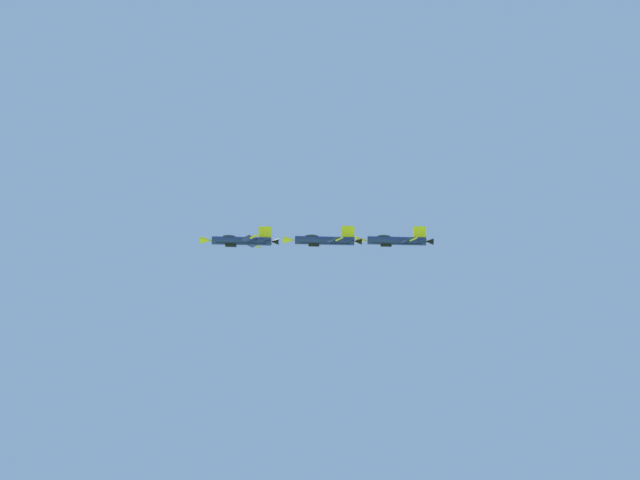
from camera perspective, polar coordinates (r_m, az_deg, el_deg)
fighter_jet_lead at (r=157.35m, az=-5.94°, el=-0.06°), size 15.94×7.14×7.86m
fighter_jet_left_wing at (r=155.92m, az=0.24°, el=-0.04°), size 15.94×6.23×8.52m
fighter_jet_right_wing at (r=158.62m, az=5.61°, el=-0.06°), size 15.94×6.25×8.51m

